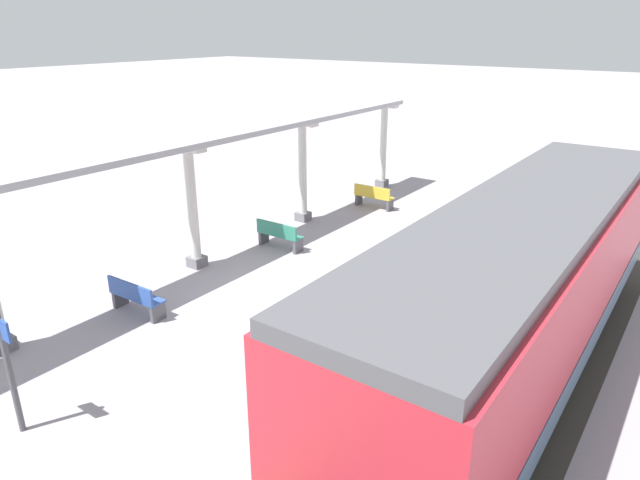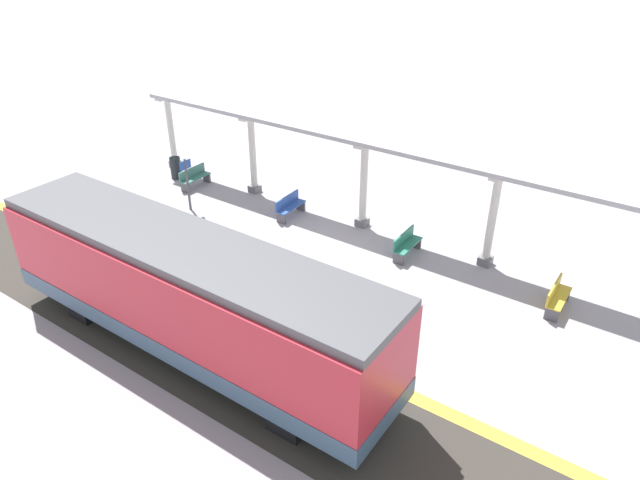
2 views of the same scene
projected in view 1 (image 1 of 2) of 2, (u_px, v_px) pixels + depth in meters
ground_plane at (290, 299)px, 14.04m from camera, size 176.00×176.00×0.00m
tactile_edge_strip at (424, 344)px, 12.04m from camera, size 0.41×26.91×0.01m
trackbed at (508, 373)px, 11.06m from camera, size 3.20×38.91×0.01m
train_near_carriage at (520, 287)px, 10.46m from camera, size 2.65×12.05×3.48m
canopy_pillar_nearest at (383, 146)px, 23.32m from camera, size 1.10×0.44×3.44m
canopy_pillar_second at (303, 172)px, 19.13m from camera, size 1.10×0.44×3.44m
canopy_pillar_third at (192, 208)px, 15.35m from camera, size 1.10×0.44×3.44m
canopy_beam at (188, 143)px, 14.75m from camera, size 1.20×21.70×0.16m
bench_near_end at (279, 235)px, 17.09m from camera, size 1.50×0.46×0.86m
bench_mid_platform at (135, 297)px, 13.17m from camera, size 1.51×0.49×0.86m
bench_far_end at (373, 196)px, 20.95m from camera, size 1.50×0.46×0.86m
platform_info_sign at (8, 362)px, 9.02m from camera, size 0.56×0.10×2.20m
passenger_waiting_near_edge at (411, 251)px, 14.36m from camera, size 0.25×0.48×1.61m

